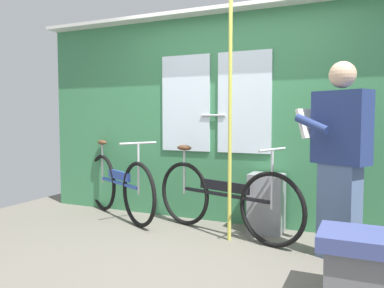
# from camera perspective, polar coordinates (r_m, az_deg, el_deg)

# --- Properties ---
(ground_plane) EXTENTS (5.92, 4.05, 0.04)m
(ground_plane) POSITION_cam_1_polar(r_m,az_deg,el_deg) (3.42, -0.93, -16.65)
(ground_plane) COLOR #666056
(train_door_wall) EXTENTS (4.92, 0.28, 2.36)m
(train_door_wall) POSITION_cam_1_polar(r_m,az_deg,el_deg) (4.34, 5.84, 4.53)
(train_door_wall) COLOR #387A4C
(train_door_wall) RESTS_ON ground_plane
(bicycle_near_door) EXTENTS (1.47, 0.86, 0.92)m
(bicycle_near_door) POSITION_cam_1_polar(r_m,az_deg,el_deg) (4.68, -10.69, -6.06)
(bicycle_near_door) COLOR black
(bicycle_near_door) RESTS_ON ground_plane
(bicycle_leaning_behind) EXTENTS (1.72, 0.68, 0.91)m
(bicycle_leaning_behind) POSITION_cam_1_polar(r_m,az_deg,el_deg) (3.95, 4.59, -7.93)
(bicycle_leaning_behind) COLOR black
(bicycle_leaning_behind) RESTS_ON ground_plane
(passenger_reading_newspaper) EXTENTS (0.62, 0.56, 1.64)m
(passenger_reading_newspaper) POSITION_cam_1_polar(r_m,az_deg,el_deg) (3.42, 20.83, -1.69)
(passenger_reading_newspaper) COLOR slate
(passenger_reading_newspaper) RESTS_ON ground_plane
(trash_bin_by_wall) EXTENTS (0.35, 0.28, 0.61)m
(trash_bin_by_wall) POSITION_cam_1_polar(r_m,az_deg,el_deg) (4.11, 10.88, -8.52)
(trash_bin_by_wall) COLOR gray
(trash_bin_by_wall) RESTS_ON ground_plane
(handrail_pole) EXTENTS (0.04, 0.04, 2.32)m
(handrail_pole) POSITION_cam_1_polar(r_m,az_deg,el_deg) (3.69, 5.60, 3.55)
(handrail_pole) COLOR #C6C14C
(handrail_pole) RESTS_ON ground_plane
(bench_seat_corner) EXTENTS (0.70, 0.44, 0.45)m
(bench_seat_corner) POSITION_cam_1_polar(r_m,az_deg,el_deg) (2.82, 25.41, -15.98)
(bench_seat_corner) COLOR #3D477F
(bench_seat_corner) RESTS_ON ground_plane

